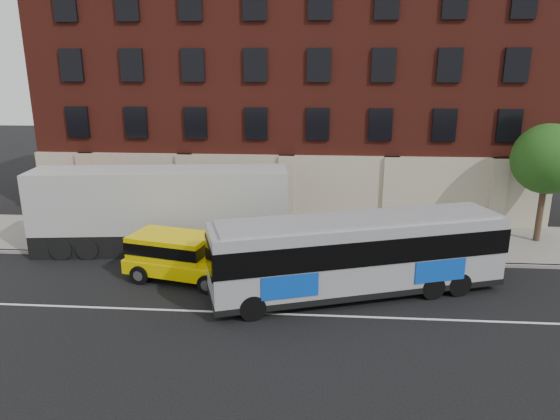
# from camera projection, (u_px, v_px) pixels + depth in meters

# --- Properties ---
(ground) EXTENTS (120.00, 120.00, 0.00)m
(ground) POSITION_uv_depth(u_px,v_px,m) (266.00, 320.00, 18.81)
(ground) COLOR black
(ground) RESTS_ON ground
(sidewalk) EXTENTS (60.00, 6.00, 0.15)m
(sidewalk) POSITION_uv_depth(u_px,v_px,m) (283.00, 239.00, 27.42)
(sidewalk) COLOR gray
(sidewalk) RESTS_ON ground
(kerb) EXTENTS (60.00, 0.25, 0.15)m
(kerb) POSITION_uv_depth(u_px,v_px,m) (279.00, 259.00, 24.54)
(kerb) COLOR gray
(kerb) RESTS_ON ground
(lane_line) EXTENTS (60.00, 0.12, 0.01)m
(lane_line) POSITION_uv_depth(u_px,v_px,m) (268.00, 314.00, 19.29)
(lane_line) COLOR silver
(lane_line) RESTS_ON ground
(building) EXTENTS (30.00, 12.10, 15.00)m
(building) POSITION_uv_depth(u_px,v_px,m) (291.00, 90.00, 32.93)
(building) COLOR maroon
(building) RESTS_ON sidewalk
(sign_pole) EXTENTS (0.30, 0.20, 2.50)m
(sign_pole) POSITION_uv_depth(u_px,v_px,m) (108.00, 227.00, 24.91)
(sign_pole) COLOR slate
(sign_pole) RESTS_ON ground
(street_tree) EXTENTS (3.60, 3.60, 6.20)m
(street_tree) POSITION_uv_depth(u_px,v_px,m) (549.00, 162.00, 25.71)
(street_tree) COLOR #39281C
(street_tree) RESTS_ON sidewalk
(city_bus) EXTENTS (12.30, 6.24, 3.32)m
(city_bus) POSITION_uv_depth(u_px,v_px,m) (358.00, 253.00, 20.45)
(city_bus) COLOR #97999F
(city_bus) RESTS_ON ground
(yellow_suv) EXTENTS (5.44, 3.21, 2.02)m
(yellow_suv) POSITION_uv_depth(u_px,v_px,m) (178.00, 254.00, 22.15)
(yellow_suv) COLOR #FFDD00
(yellow_suv) RESTS_ON ground
(shipping_container) EXTENTS (12.81, 3.99, 4.20)m
(shipping_container) POSITION_uv_depth(u_px,v_px,m) (162.00, 211.00, 25.45)
(shipping_container) COLOR black
(shipping_container) RESTS_ON ground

